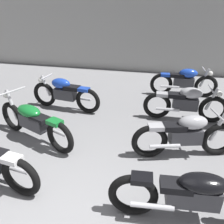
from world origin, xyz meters
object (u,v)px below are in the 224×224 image
object	(u,v)px
motorcycle_right_row_0	(194,195)
motorcycle_right_row_2	(186,103)
motorcycle_right_row_1	(186,135)
motorcycle_left_row_1	(33,121)
motorcycle_right_row_3	(184,81)
motorcycle_left_row_2	(65,93)

from	to	relation	value
motorcycle_right_row_0	motorcycle_right_row_2	xyz separation A→B (m)	(0.05, 2.94, 0.01)
motorcycle_right_row_1	motorcycle_right_row_2	size ratio (longest dim) A/B	0.97
motorcycle_left_row_1	motorcycle_right_row_1	distance (m)	2.99
motorcycle_right_row_1	motorcycle_right_row_3	bearing A→B (deg)	88.10
motorcycle_right_row_0	motorcycle_right_row_2	size ratio (longest dim) A/B	1.10
motorcycle_left_row_2	motorcycle_right_row_3	bearing A→B (deg)	28.71
motorcycle_right_row_1	motorcycle_right_row_2	bearing A→B (deg)	87.40
motorcycle_left_row_1	motorcycle_left_row_2	distance (m)	1.56
motorcycle_right_row_1	motorcycle_right_row_3	distance (m)	3.11
motorcycle_left_row_2	motorcycle_right_row_1	xyz separation A→B (m)	(2.98, -1.42, 0.00)
motorcycle_left_row_1	motorcycle_left_row_2	size ratio (longest dim) A/B	1.04
motorcycle_right_row_1	motorcycle_right_row_0	bearing A→B (deg)	-89.18
motorcycle_left_row_1	motorcycle_right_row_3	world-z (taller)	motorcycle_left_row_1
motorcycle_right_row_3	motorcycle_right_row_0	bearing A→B (deg)	-91.04
motorcycle_right_row_0	motorcycle_right_row_1	xyz separation A→B (m)	(-0.02, 1.46, 0.01)
motorcycle_left_row_2	motorcycle_right_row_2	bearing A→B (deg)	1.15
motorcycle_left_row_2	motorcycle_right_row_3	xyz separation A→B (m)	(3.08, 1.69, 0.00)
motorcycle_right_row_0	motorcycle_right_row_3	size ratio (longest dim) A/B	1.10
motorcycle_left_row_1	motorcycle_right_row_2	world-z (taller)	motorcycle_left_row_1
motorcycle_left_row_1	motorcycle_right_row_1	size ratio (longest dim) A/B	1.07
motorcycle_left_row_2	motorcycle_right_row_0	bearing A→B (deg)	-43.81
motorcycle_right_row_0	motorcycle_right_row_1	distance (m)	1.46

